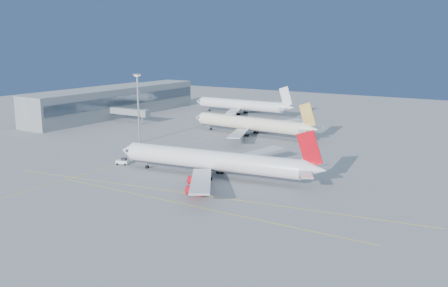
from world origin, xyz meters
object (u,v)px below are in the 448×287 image
(airliner_virgin, at_px, (215,161))
(light_mast, at_px, (138,102))
(pushback_tug, at_px, (123,161))
(airliner_third, at_px, (243,105))
(airliner_etihad, at_px, (252,124))

(airliner_virgin, xyz_separation_m, light_mast, (-52.82, 26.65, 10.92))
(pushback_tug, bearing_deg, light_mast, 101.27)
(airliner_virgin, distance_m, airliner_third, 126.98)
(airliner_virgin, relative_size, pushback_tug, 15.56)
(airliner_etihad, relative_size, pushback_tug, 14.33)
(airliner_etihad, xyz_separation_m, pushback_tug, (-11.41, -66.39, -3.85))
(airliner_etihad, bearing_deg, airliner_third, 127.29)
(airliner_etihad, distance_m, light_mast, 48.84)
(airliner_third, height_order, light_mast, light_mast)
(airliner_virgin, relative_size, airliner_third, 1.08)
(airliner_third, relative_size, light_mast, 2.28)
(airliner_third, bearing_deg, light_mast, -87.14)
(light_mast, bearing_deg, pushback_tug, -57.52)
(airliner_virgin, distance_m, light_mast, 60.16)
(light_mast, bearing_deg, airliner_third, 92.10)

